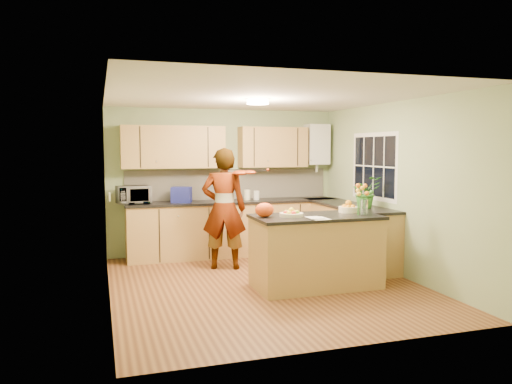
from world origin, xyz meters
name	(u,v)px	position (x,y,z in m)	size (l,w,h in m)	color
floor	(264,284)	(0.00, 0.00, 0.00)	(4.50, 4.50, 0.00)	#572E19
ceiling	(265,97)	(0.00, 0.00, 2.50)	(4.00, 4.50, 0.02)	silver
wall_back	(224,181)	(0.00, 2.25, 1.25)	(4.00, 0.02, 2.50)	#8CA072
wall_front	(344,213)	(0.00, -2.25, 1.25)	(4.00, 0.02, 2.50)	#8CA072
wall_left	(107,197)	(-2.00, 0.00, 1.25)	(0.02, 4.50, 2.50)	#8CA072
wall_right	(396,189)	(2.00, 0.00, 1.25)	(0.02, 4.50, 2.50)	#8CA072
back_counter	(234,228)	(0.10, 1.95, 0.47)	(3.64, 0.62, 0.94)	#A78043
right_counter	(348,233)	(1.70, 0.85, 0.47)	(0.62, 2.24, 0.94)	#A78043
splashback	(230,184)	(0.10, 2.23, 1.20)	(3.60, 0.02, 0.52)	beige
upper_cabinets	(216,147)	(-0.18, 2.08, 1.85)	(3.20, 0.34, 0.70)	#A78043
boiler	(317,145)	(1.70, 2.09, 1.90)	(0.40, 0.30, 0.86)	silver
window_right	(374,166)	(1.99, 0.60, 1.55)	(0.01, 1.30, 1.05)	silver
light_switch	(110,197)	(-1.99, -0.60, 1.30)	(0.02, 0.09, 0.09)	silver
ceiling_lamp	(258,102)	(0.00, 0.30, 2.46)	(0.30, 0.30, 0.07)	#FFEABF
peninsula_island	(316,251)	(0.62, -0.29, 0.48)	(1.66, 0.85, 0.95)	#A78043
fruit_dish	(291,213)	(0.27, -0.29, 1.00)	(0.30, 0.30, 0.11)	beige
orange_bowl	(348,208)	(1.17, -0.14, 1.02)	(0.27, 0.27, 0.16)	beige
flower_vase	(364,192)	(1.22, -0.47, 1.25)	(0.25, 0.25, 0.45)	silver
orange_bag	(264,210)	(-0.08, -0.24, 1.04)	(0.25, 0.21, 0.18)	#E74613
papers	(319,218)	(0.52, -0.59, 0.96)	(0.21, 0.29, 0.01)	silver
violinist	(224,209)	(-0.30, 1.05, 0.92)	(0.67, 0.44, 1.84)	tan
violin	(240,173)	(-0.10, 0.83, 1.47)	(0.57, 0.23, 0.11)	#541705
microwave	(134,195)	(-1.57, 1.97, 1.08)	(0.51, 0.35, 0.28)	silver
blue_box	(181,195)	(-0.80, 1.93, 1.07)	(0.32, 0.23, 0.25)	navy
kettle	(227,194)	(-0.02, 1.93, 1.06)	(0.16, 0.16, 0.30)	silver
jar_cream	(247,195)	(0.34, 1.98, 1.03)	(0.11, 0.11, 0.18)	beige
jar_white	(256,195)	(0.51, 1.95, 1.02)	(0.10, 0.10, 0.16)	silver
potted_plant	(366,192)	(1.70, 0.33, 1.18)	(0.43, 0.37, 0.48)	#357D29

